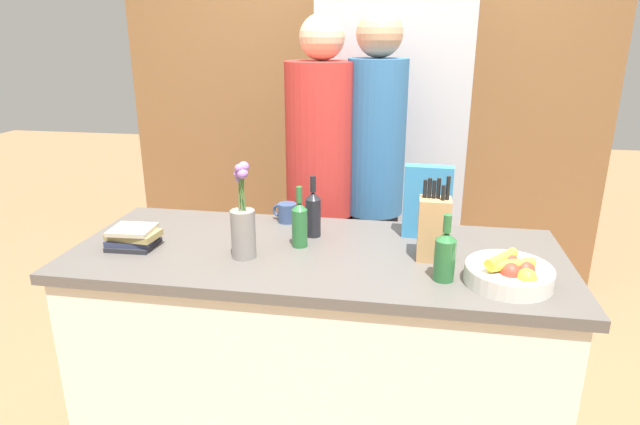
{
  "coord_description": "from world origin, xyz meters",
  "views": [
    {
      "loc": [
        0.33,
        -1.85,
        1.72
      ],
      "look_at": [
        0.0,
        0.09,
        1.06
      ],
      "focal_mm": 30.0,
      "sensor_mm": 36.0,
      "label": 1
    }
  ],
  "objects_px": {
    "book_stack": "(133,237)",
    "person_in_blue": "(375,177)",
    "coffee_mug": "(287,213)",
    "bottle_oil": "(445,255)",
    "flower_vase": "(243,226)",
    "bottle_wine": "(313,213)",
    "refrigerator": "(390,160)",
    "bottle_vinegar": "(300,223)",
    "knife_block": "(434,228)",
    "fruit_bowl": "(510,273)",
    "cereal_box": "(427,202)",
    "person_at_sink": "(322,181)"
  },
  "relations": [
    {
      "from": "refrigerator",
      "to": "book_stack",
      "type": "bearing_deg",
      "value": -124.19
    },
    {
      "from": "coffee_mug",
      "to": "person_at_sink",
      "type": "height_order",
      "value": "person_at_sink"
    },
    {
      "from": "cereal_box",
      "to": "coffee_mug",
      "type": "distance_m",
      "value": 0.61
    },
    {
      "from": "refrigerator",
      "to": "cereal_box",
      "type": "distance_m",
      "value": 1.07
    },
    {
      "from": "bottle_vinegar",
      "to": "bottle_wine",
      "type": "relative_size",
      "value": 0.95
    },
    {
      "from": "refrigerator",
      "to": "flower_vase",
      "type": "height_order",
      "value": "refrigerator"
    },
    {
      "from": "refrigerator",
      "to": "person_at_sink",
      "type": "relative_size",
      "value": 1.12
    },
    {
      "from": "knife_block",
      "to": "coffee_mug",
      "type": "distance_m",
      "value": 0.69
    },
    {
      "from": "knife_block",
      "to": "bottle_oil",
      "type": "height_order",
      "value": "knife_block"
    },
    {
      "from": "bottle_vinegar",
      "to": "person_in_blue",
      "type": "height_order",
      "value": "person_in_blue"
    },
    {
      "from": "person_in_blue",
      "to": "coffee_mug",
      "type": "bearing_deg",
      "value": -145.15
    },
    {
      "from": "fruit_bowl",
      "to": "person_in_blue",
      "type": "relative_size",
      "value": 0.16
    },
    {
      "from": "cereal_box",
      "to": "person_in_blue",
      "type": "distance_m",
      "value": 0.53
    },
    {
      "from": "refrigerator",
      "to": "flower_vase",
      "type": "relative_size",
      "value": 5.64
    },
    {
      "from": "refrigerator",
      "to": "flower_vase",
      "type": "xyz_separation_m",
      "value": [
        -0.47,
        -1.37,
        0.05
      ]
    },
    {
      "from": "person_at_sink",
      "to": "person_in_blue",
      "type": "relative_size",
      "value": 0.99
    },
    {
      "from": "knife_block",
      "to": "book_stack",
      "type": "distance_m",
      "value": 1.14
    },
    {
      "from": "fruit_bowl",
      "to": "coffee_mug",
      "type": "bearing_deg",
      "value": 150.89
    },
    {
      "from": "fruit_bowl",
      "to": "bottle_oil",
      "type": "distance_m",
      "value": 0.22
    },
    {
      "from": "book_stack",
      "to": "person_in_blue",
      "type": "xyz_separation_m",
      "value": [
        0.87,
        0.77,
        0.08
      ]
    },
    {
      "from": "fruit_bowl",
      "to": "coffee_mug",
      "type": "xyz_separation_m",
      "value": [
        -0.86,
        0.48,
        -0.0
      ]
    },
    {
      "from": "refrigerator",
      "to": "person_in_blue",
      "type": "bearing_deg",
      "value": -94.96
    },
    {
      "from": "coffee_mug",
      "to": "bottle_oil",
      "type": "bearing_deg",
      "value": -36.47
    },
    {
      "from": "book_stack",
      "to": "bottle_wine",
      "type": "height_order",
      "value": "bottle_wine"
    },
    {
      "from": "bottle_vinegar",
      "to": "fruit_bowl",
      "type": "bearing_deg",
      "value": -15.78
    },
    {
      "from": "knife_block",
      "to": "flower_vase",
      "type": "height_order",
      "value": "flower_vase"
    },
    {
      "from": "fruit_bowl",
      "to": "bottle_wine",
      "type": "distance_m",
      "value": 0.79
    },
    {
      "from": "knife_block",
      "to": "person_at_sink",
      "type": "distance_m",
      "value": 0.86
    },
    {
      "from": "cereal_box",
      "to": "person_in_blue",
      "type": "bearing_deg",
      "value": 117.43
    },
    {
      "from": "knife_block",
      "to": "bottle_oil",
      "type": "bearing_deg",
      "value": -79.18
    },
    {
      "from": "flower_vase",
      "to": "coffee_mug",
      "type": "distance_m",
      "value": 0.42
    },
    {
      "from": "bottle_vinegar",
      "to": "bottle_oil",
      "type": "bearing_deg",
      "value": -21.59
    },
    {
      "from": "book_stack",
      "to": "person_at_sink",
      "type": "bearing_deg",
      "value": 51.47
    },
    {
      "from": "refrigerator",
      "to": "coffee_mug",
      "type": "distance_m",
      "value": 1.05
    },
    {
      "from": "book_stack",
      "to": "bottle_wine",
      "type": "bearing_deg",
      "value": 19.56
    },
    {
      "from": "bottle_vinegar",
      "to": "person_in_blue",
      "type": "distance_m",
      "value": 0.69
    },
    {
      "from": "bottle_vinegar",
      "to": "book_stack",
      "type": "bearing_deg",
      "value": -169.45
    },
    {
      "from": "bottle_oil",
      "to": "fruit_bowl",
      "type": "bearing_deg",
      "value": 0.23
    },
    {
      "from": "flower_vase",
      "to": "person_in_blue",
      "type": "relative_size",
      "value": 0.2
    },
    {
      "from": "person_at_sink",
      "to": "book_stack",
      "type": "bearing_deg",
      "value": -117.9
    },
    {
      "from": "knife_block",
      "to": "cereal_box",
      "type": "relative_size",
      "value": 1.07
    },
    {
      "from": "coffee_mug",
      "to": "person_in_blue",
      "type": "relative_size",
      "value": 0.06
    },
    {
      "from": "knife_block",
      "to": "bottle_oil",
      "type": "xyz_separation_m",
      "value": [
        0.03,
        -0.17,
        -0.03
      ]
    },
    {
      "from": "coffee_mug",
      "to": "bottle_wine",
      "type": "bearing_deg",
      "value": -45.94
    },
    {
      "from": "bottle_vinegar",
      "to": "person_at_sink",
      "type": "bearing_deg",
      "value": 91.95
    },
    {
      "from": "flower_vase",
      "to": "bottle_oil",
      "type": "distance_m",
      "value": 0.72
    },
    {
      "from": "knife_block",
      "to": "bottle_vinegar",
      "type": "height_order",
      "value": "knife_block"
    },
    {
      "from": "coffee_mug",
      "to": "book_stack",
      "type": "xyz_separation_m",
      "value": [
        -0.52,
        -0.39,
        -0.0
      ]
    },
    {
      "from": "refrigerator",
      "to": "bottle_wine",
      "type": "xyz_separation_m",
      "value": [
        -0.26,
        -1.12,
        0.02
      ]
    },
    {
      "from": "coffee_mug",
      "to": "bottle_wine",
      "type": "height_order",
      "value": "bottle_wine"
    }
  ]
}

